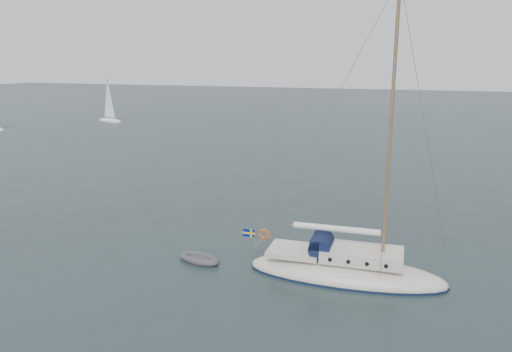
% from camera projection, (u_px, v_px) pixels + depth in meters
% --- Properties ---
extents(ground, '(300.00, 300.00, 0.00)m').
position_uv_depth(ground, '(284.00, 266.00, 26.37)').
color(ground, black).
rests_on(ground, ground).
extents(sailboat, '(10.36, 3.10, 14.76)m').
position_uv_depth(sailboat, '(346.00, 256.00, 24.81)').
color(sailboat, beige).
rests_on(sailboat, ground).
extents(dinghy, '(2.57, 1.16, 0.37)m').
position_uv_depth(dinghy, '(199.00, 258.00, 26.97)').
color(dinghy, '#49494E').
rests_on(dinghy, ground).
extents(distant_yacht_c, '(5.93, 3.16, 7.85)m').
position_uv_depth(distant_yacht_c, '(109.00, 101.00, 84.25)').
color(distant_yacht_c, silver).
rests_on(distant_yacht_c, ground).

